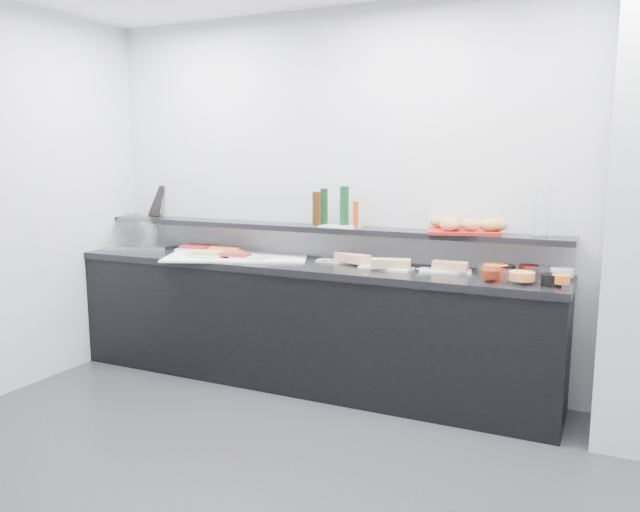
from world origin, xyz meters
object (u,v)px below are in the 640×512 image
at_px(bread_tray, 463,231).
at_px(carafe, 542,213).
at_px(cloche_base, 142,247).
at_px(sandwich_plate_mid, 386,268).
at_px(framed_print, 156,201).
at_px(condiment_tray, 340,226).

bearing_deg(bread_tray, carafe, -17.09).
distance_m(cloche_base, bread_tray, 2.60).
bearing_deg(sandwich_plate_mid, framed_print, 177.71).
height_order(sandwich_plate_mid, carafe, carafe).
height_order(condiment_tray, carafe, carafe).
bearing_deg(cloche_base, bread_tray, -17.86).
xyz_separation_m(condiment_tray, bread_tray, (0.87, 0.04, 0.00)).
xyz_separation_m(cloche_base, framed_print, (-0.07, 0.29, 0.36)).
xyz_separation_m(framed_print, condiment_tray, (1.79, -0.15, -0.12)).
distance_m(sandwich_plate_mid, bread_tray, 0.56).
bearing_deg(cloche_base, carafe, -18.79).
bearing_deg(condiment_tray, carafe, 6.21).
bearing_deg(bread_tray, condiment_tray, 167.36).
height_order(cloche_base, bread_tray, bread_tray).
distance_m(cloche_base, framed_print, 0.47).
distance_m(framed_print, bread_tray, 2.66).
relative_size(sandwich_plate_mid, bread_tray, 0.77).
distance_m(cloche_base, sandwich_plate_mid, 2.11).
distance_m(cloche_base, carafe, 3.10).
xyz_separation_m(sandwich_plate_mid, framed_print, (-2.19, 0.30, 0.37)).
bearing_deg(carafe, framed_print, 177.52).
distance_m(bread_tray, carafe, 0.51).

